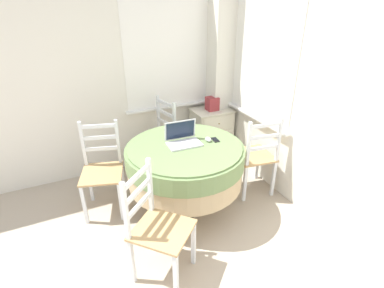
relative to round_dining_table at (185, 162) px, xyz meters
name	(u,v)px	position (x,y,z in m)	size (l,w,h in m)	color
corner_room_shell	(200,88)	(0.24, 0.16, 0.69)	(4.29, 4.60, 2.55)	white
round_dining_table	(185,162)	(0.00, 0.00, 0.00)	(1.19, 1.19, 0.77)	#4C3D2D
laptop	(183,139)	(0.01, 0.06, 0.23)	(0.34, 0.24, 0.22)	silver
computer_mouse	(208,139)	(0.26, -0.01, 0.20)	(0.05, 0.08, 0.04)	silver
cell_phone	(215,140)	(0.33, -0.02, 0.18)	(0.07, 0.11, 0.01)	black
dining_chair_near_back_window	(158,139)	(0.01, 0.87, -0.12)	(0.52, 0.50, 0.96)	tan
dining_chair_near_right_window	(255,157)	(0.85, -0.04, -0.12)	(0.47, 0.49, 0.96)	tan
dining_chair_camera_near	(157,228)	(-0.54, -0.66, -0.12)	(0.59, 0.60, 0.96)	tan
dining_chair_left_flank	(102,170)	(-0.77, 0.40, -0.12)	(0.52, 0.53, 0.96)	tan
corner_cabinet	(211,133)	(0.83, 0.94, -0.23)	(0.53, 0.41, 0.71)	silver
storage_box	(212,104)	(0.82, 0.93, 0.21)	(0.15, 0.14, 0.18)	#9E3338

